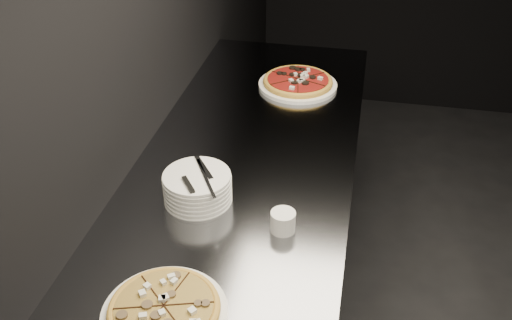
% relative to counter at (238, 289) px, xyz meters
% --- Properties ---
extents(wall_left, '(0.02, 5.00, 2.80)m').
position_rel_counter_xyz_m(wall_left, '(-0.37, 0.00, 0.94)').
color(wall_left, black).
rests_on(wall_left, floor).
extents(counter, '(0.74, 2.44, 0.92)m').
position_rel_counter_xyz_m(counter, '(0.00, 0.00, 0.00)').
color(counter, slate).
rests_on(counter, floor).
extents(pizza_mushroom, '(0.34, 0.34, 0.04)m').
position_rel_counter_xyz_m(pizza_mushroom, '(-0.05, -0.54, 0.48)').
color(pizza_mushroom, white).
rests_on(pizza_mushroom, counter).
extents(pizza_tomato, '(0.39, 0.39, 0.04)m').
position_rel_counter_xyz_m(pizza_tomato, '(0.09, 0.76, 0.48)').
color(pizza_tomato, white).
rests_on(pizza_tomato, counter).
extents(plate_stack, '(0.21, 0.21, 0.09)m').
position_rel_counter_xyz_m(plate_stack, '(-0.10, -0.08, 0.51)').
color(plate_stack, white).
rests_on(plate_stack, counter).
extents(cutlery, '(0.11, 0.21, 0.01)m').
position_rel_counter_xyz_m(cutlery, '(-0.09, -0.10, 0.56)').
color(cutlery, '#ADAFB4').
rests_on(cutlery, plate_stack).
extents(ramekin, '(0.07, 0.07, 0.06)m').
position_rel_counter_xyz_m(ramekin, '(0.18, -0.17, 0.49)').
color(ramekin, silver).
rests_on(ramekin, counter).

